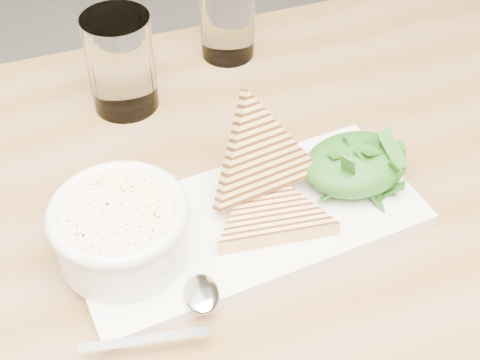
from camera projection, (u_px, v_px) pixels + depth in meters
name	position (u px, v px, depth m)	size (l,w,h in m)	color
table_top	(285.00, 225.00, 0.71)	(1.13, 0.75, 0.04)	#896140
table_leg_br	(432.00, 157.00, 1.34)	(0.06, 0.06, 0.71)	#896140
platter	(248.00, 222.00, 0.68)	(0.35, 0.16, 0.01)	white
soup_bowl	(122.00, 235.00, 0.63)	(0.12, 0.12, 0.05)	white
soup	(118.00, 214.00, 0.61)	(0.11, 0.11, 0.01)	beige
bowl_rim	(118.00, 212.00, 0.60)	(0.13, 0.13, 0.01)	white
sandwich_flat	(270.00, 213.00, 0.67)	(0.14, 0.14, 0.02)	tan
sandwich_lean	(261.00, 157.00, 0.67)	(0.14, 0.14, 0.08)	tan
salad_base	(355.00, 164.00, 0.70)	(0.11, 0.09, 0.04)	#144813
arugula_pile	(356.00, 160.00, 0.70)	(0.11, 0.10, 0.05)	#2A5E19
spoon_bowl	(202.00, 294.00, 0.60)	(0.03, 0.05, 0.01)	silver
spoon_handle	(145.00, 340.00, 0.57)	(0.11, 0.01, 0.00)	silver
glass_near	(121.00, 63.00, 0.79)	(0.08, 0.08, 0.12)	white
glass_far	(227.00, 18.00, 0.87)	(0.07, 0.07, 0.11)	white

